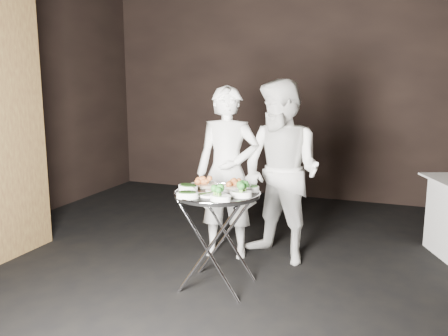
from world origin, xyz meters
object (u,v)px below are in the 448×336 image
(waiter_left, at_px, (227,172))
(waiter_right, at_px, (281,172))
(serving_tray, at_px, (217,194))
(tray_stand, at_px, (217,236))

(waiter_left, xyz_separation_m, waiter_right, (0.50, 0.05, 0.03))
(serving_tray, relative_size, waiter_left, 0.43)
(waiter_left, bearing_deg, serving_tray, -86.92)
(tray_stand, height_order, waiter_right, waiter_right)
(tray_stand, bearing_deg, waiter_right, 66.56)
(serving_tray, distance_m, waiter_left, 0.72)
(waiter_left, bearing_deg, waiter_right, -5.48)
(tray_stand, distance_m, waiter_right, 0.91)
(serving_tray, xyz_separation_m, waiter_right, (0.32, 0.75, 0.05))
(serving_tray, bearing_deg, tray_stand, -90.00)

